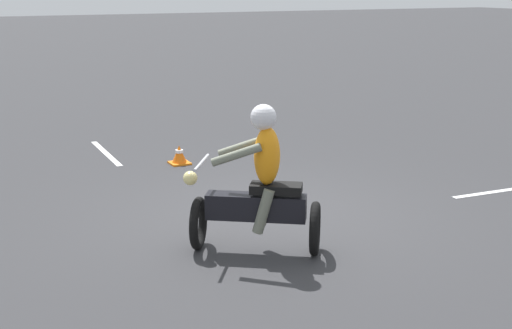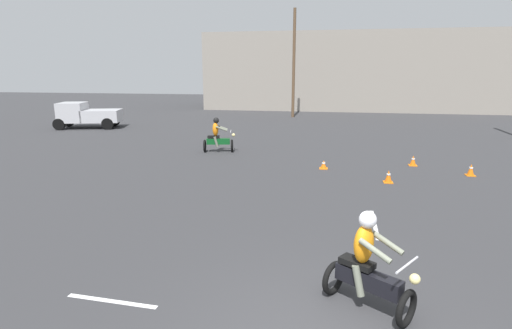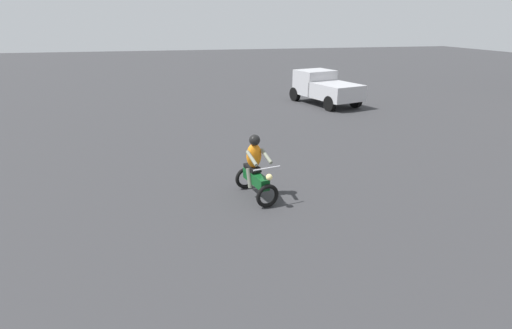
# 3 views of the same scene
# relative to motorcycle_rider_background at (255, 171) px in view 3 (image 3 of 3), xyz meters

# --- Properties ---
(motorcycle_rider_background) EXTENTS (1.56, 0.91, 1.66)m
(motorcycle_rider_background) POSITION_rel_motorcycle_rider_background_xyz_m (0.00, 0.00, 0.00)
(motorcycle_rider_background) COLOR black
(motorcycle_rider_background) RESTS_ON ground
(pickup_truck) EXTENTS (4.50, 2.98, 1.73)m
(pickup_truck) POSITION_rel_motorcycle_rider_background_xyz_m (-11.00, 6.38, 0.20)
(pickup_truck) COLOR black
(pickup_truck) RESTS_ON ground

